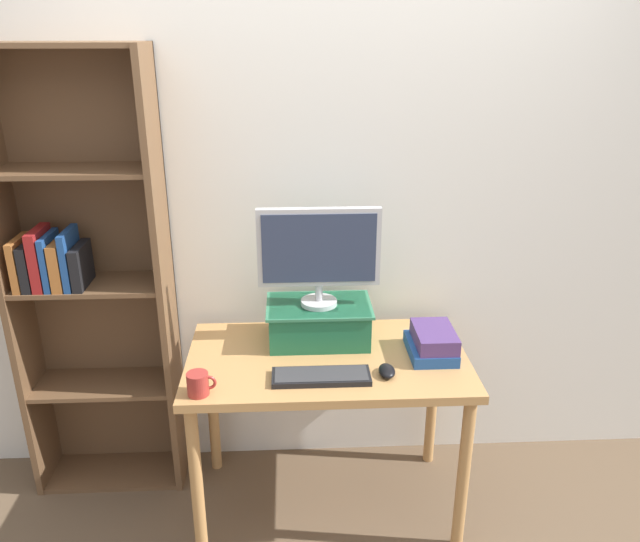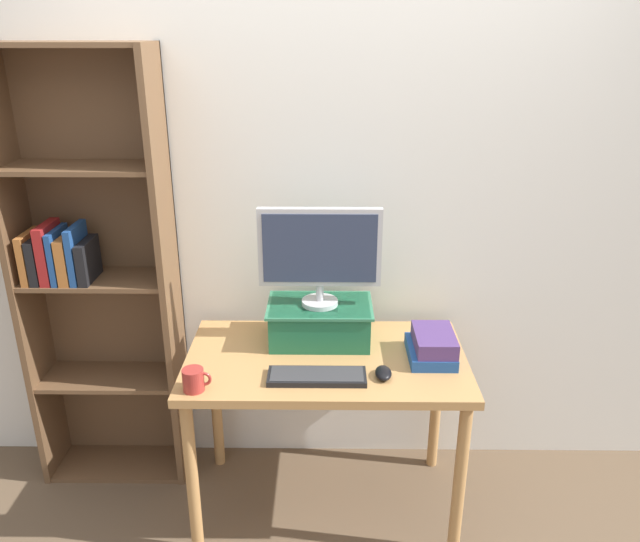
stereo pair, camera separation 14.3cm
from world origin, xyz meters
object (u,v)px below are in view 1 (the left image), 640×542
object	(u,v)px
desk	(327,377)
riser_box	(319,321)
keyboard	(321,376)
coffee_mug	(199,384)
computer_monitor	(319,252)
bookshelf_unit	(87,280)
computer_mouse	(387,371)
book_stack	(432,343)

from	to	relation	value
desk	riser_box	xyz separation A→B (m)	(-0.03, 0.15, 0.19)
desk	riser_box	bearing A→B (deg)	100.54
keyboard	coffee_mug	bearing A→B (deg)	-169.85
computer_monitor	coffee_mug	xyz separation A→B (m)	(-0.46, -0.41, -0.36)
riser_box	computer_monitor	xyz separation A→B (m)	(0.00, -0.00, 0.32)
bookshelf_unit	coffee_mug	world-z (taller)	bookshelf_unit
computer_monitor	computer_mouse	distance (m)	0.55
riser_box	keyboard	size ratio (longest dim) A/B	1.17
keyboard	bookshelf_unit	bearing A→B (deg)	155.29
computer_monitor	computer_mouse	world-z (taller)	computer_monitor
desk	bookshelf_unit	size ratio (longest dim) A/B	0.58
computer_monitor	coffee_mug	size ratio (longest dim) A/B	4.62
book_stack	computer_monitor	bearing A→B (deg)	161.96
book_stack	riser_box	bearing A→B (deg)	161.79
book_stack	computer_mouse	bearing A→B (deg)	-143.67
bookshelf_unit	computer_mouse	size ratio (longest dim) A/B	19.01
keyboard	computer_mouse	world-z (taller)	computer_mouse
bookshelf_unit	book_stack	size ratio (longest dim) A/B	7.69
desk	computer_monitor	world-z (taller)	computer_monitor
book_stack	coffee_mug	size ratio (longest dim) A/B	2.35
computer_mouse	computer_monitor	bearing A→B (deg)	129.21
bookshelf_unit	keyboard	bearing A→B (deg)	-24.71
riser_box	computer_mouse	size ratio (longest dim) A/B	4.29
computer_monitor	keyboard	size ratio (longest dim) A/B	1.33
bookshelf_unit	computer_mouse	bearing A→B (deg)	-19.33
desk	riser_box	world-z (taller)	riser_box
coffee_mug	bookshelf_unit	bearing A→B (deg)	134.78
computer_monitor	riser_box	bearing A→B (deg)	90.00
book_stack	coffee_mug	world-z (taller)	book_stack
coffee_mug	desk	bearing A→B (deg)	27.77
desk	coffee_mug	size ratio (longest dim) A/B	10.53
riser_box	book_stack	xyz separation A→B (m)	(0.46, -0.15, -0.04)
desk	computer_monitor	xyz separation A→B (m)	(-0.03, 0.15, 0.50)
bookshelf_unit	coffee_mug	bearing A→B (deg)	-45.22
desk	coffee_mug	xyz separation A→B (m)	(-0.49, -0.26, 0.14)
computer_monitor	book_stack	xyz separation A→B (m)	(0.46, -0.15, -0.35)
keyboard	book_stack	world-z (taller)	book_stack
bookshelf_unit	keyboard	xyz separation A→B (m)	(0.99, -0.46, -0.23)
desk	bookshelf_unit	bearing A→B (deg)	164.81
book_stack	keyboard	bearing A→B (deg)	-159.68
desk	book_stack	bearing A→B (deg)	-0.44
bookshelf_unit	riser_box	size ratio (longest dim) A/B	4.43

